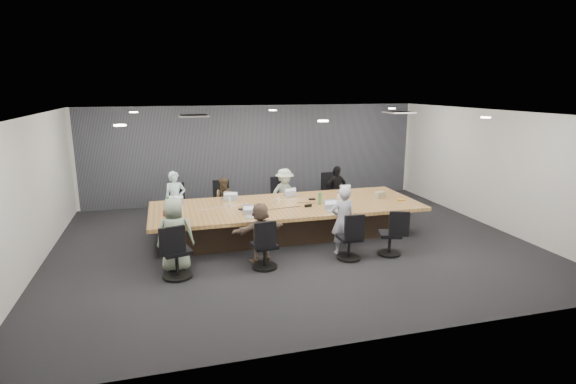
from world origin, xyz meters
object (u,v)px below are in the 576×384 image
object	(u,v)px
chair_0	(176,208)
chair_6	(349,241)
chair_4	(177,255)
laptop_4	(174,223)
laptop_6	(333,211)
laptop_2	(290,195)
laptop_0	(176,203)
bottle_green_right	(320,199)
chair_2	(281,200)
snack_packet	(401,200)
person_2	(285,194)
chair_7	(390,238)
bottle_green_left	(168,203)
person_5	(260,232)
chair_3	(331,195)
person_3	(336,190)
chair_5	(264,249)
person_1	(225,201)
laptop_3	(344,192)
canvas_bag	(379,195)
stapler	(308,206)
person_4	(175,234)
conference_table	(287,219)
laptop_5	(255,217)
chair_1	(224,205)
person_6	(343,220)
laptop_1	(228,199)
mug_brown	(165,213)
bottle_clear	(229,202)
person_0	(175,200)

from	to	relation	value
chair_0	chair_6	bearing A→B (deg)	123.13
chair_4	chair_6	distance (m)	3.30
laptop_4	laptop_6	distance (m)	3.30
chair_4	laptop_2	world-z (taller)	chair_4
laptop_0	bottle_green_right	world-z (taller)	bottle_green_right
chair_2	snack_packet	bearing A→B (deg)	143.28
person_2	laptop_6	bearing A→B (deg)	-91.90
chair_7	bottle_green_left	distance (m)	4.75
person_5	chair_3	bearing A→B (deg)	-143.73
chair_2	person_2	distance (m)	0.43
person_5	person_3	bearing A→B (deg)	-147.20
chair_5	person_1	size ratio (longest dim) A/B	0.65
laptop_0	laptop_3	distance (m)	4.12
laptop_6	canvas_bag	size ratio (longest dim) A/B	1.09
person_5	stapler	bearing A→B (deg)	-155.17
person_1	person_4	world-z (taller)	person_4
person_4	conference_table	bearing A→B (deg)	-148.66
chair_2	chair_3	xyz separation A→B (m)	(1.40, 0.00, 0.04)
chair_7	person_1	distance (m)	4.21
person_5	laptop_5	distance (m)	0.57
chair_3	laptop_4	distance (m)	4.90
chair_1	laptop_2	bearing A→B (deg)	156.74
snack_packet	laptop_0	bearing A→B (deg)	166.94
person_1	person_2	distance (m)	1.52
chair_3	person_6	world-z (taller)	person_6
conference_table	chair_3	bearing A→B (deg)	44.81
person_3	laptop_6	size ratio (longest dim) A/B	4.45
laptop_5	canvas_bag	xyz separation A→B (m)	(3.19, 0.81, 0.06)
chair_4	person_2	size ratio (longest dim) A/B	0.64
laptop_0	person_6	bearing A→B (deg)	143.68
laptop_1	bottle_green_right	distance (m)	2.18
person_2	person_4	world-z (taller)	person_4
conference_table	person_1	xyz separation A→B (m)	(-1.21, 1.35, 0.18)
chair_7	person_3	xyz separation A→B (m)	(0.02, 3.05, 0.29)
person_4	mug_brown	bearing A→B (deg)	-79.16
person_6	chair_6	bearing A→B (deg)	91.49
laptop_2	person_4	size ratio (longest dim) A/B	0.22
laptop_1	person_2	bearing A→B (deg)	-146.54
laptop_6	bottle_green_right	bearing A→B (deg)	97.21
laptop_4	canvas_bag	distance (m)	4.86
laptop_0	person_3	size ratio (longest dim) A/B	0.26
chair_0	laptop_5	xyz separation A→B (m)	(1.51, -2.50, 0.37)
person_1	bottle_green_right	world-z (taller)	person_1
chair_0	person_1	bearing A→B (deg)	153.44
person_6	conference_table	bearing A→B (deg)	-57.71
chair_6	person_2	distance (m)	3.10
laptop_2	bottle_green_right	world-z (taller)	bottle_green_right
bottle_clear	person_6	bearing A→B (deg)	-35.78
chair_2	stapler	size ratio (longest dim) A/B	4.73
person_0	laptop_4	xyz separation A→B (m)	(-0.08, -2.15, 0.07)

